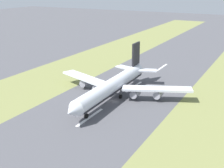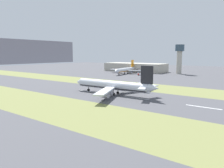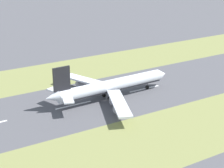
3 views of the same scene
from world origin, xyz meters
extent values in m
plane|color=#4C4C51|center=(0.00, 0.00, 0.00)|extent=(800.00, 800.00, 0.00)
cube|color=olive|center=(45.00, 0.00, 0.00)|extent=(40.00, 600.00, 0.01)
cube|color=silver|center=(0.00, -61.17, 0.01)|extent=(1.20, 18.00, 0.01)
cube|color=silver|center=(0.00, -21.17, 0.01)|extent=(1.20, 18.00, 0.01)
cube|color=silver|center=(0.00, 18.83, 0.01)|extent=(1.20, 18.00, 0.01)
cylinder|color=silver|center=(1.28, -1.17, 6.20)|extent=(7.36, 56.13, 6.00)
cone|color=silver|center=(0.54, 29.32, 6.20)|extent=(6.00, 5.14, 5.88)
cone|color=silver|center=(2.04, -32.16, 7.00)|extent=(5.24, 6.12, 5.10)
cube|color=black|center=(1.28, -1.17, 4.55)|extent=(7.01, 53.88, 0.70)
cube|color=silver|center=(-16.04, -8.81, 5.30)|extent=(29.00, 17.02, 0.90)
cube|color=silver|center=(18.95, -7.96, 5.30)|extent=(29.26, 15.82, 0.90)
cylinder|color=#93939E|center=(-7.62, -5.39, 2.85)|extent=(3.32, 4.88, 3.20)
cylinder|color=#93939E|center=(-16.53, -9.11, 2.85)|extent=(3.32, 4.88, 3.20)
cylinder|color=#93939E|center=(10.38, -4.95, 2.85)|extent=(3.32, 4.88, 3.20)
cylinder|color=#93939E|center=(19.46, -8.23, 2.85)|extent=(3.32, 4.88, 3.20)
cube|color=black|center=(1.92, -27.16, 14.70)|extent=(0.99, 8.02, 11.00)
cube|color=silver|center=(-3.58, -27.30, 7.20)|extent=(10.89, 7.47, 0.60)
cube|color=silver|center=(7.41, -27.03, 7.20)|extent=(10.84, 7.07, 0.60)
cylinder|color=#59595E|center=(0.76, 20.10, 2.50)|extent=(0.50, 0.50, 3.20)
cylinder|color=black|center=(0.76, 20.10, 0.90)|extent=(0.94, 1.82, 1.80)
cylinder|color=#59595E|center=(-1.24, -4.23, 2.50)|extent=(0.50, 0.50, 3.20)
cylinder|color=black|center=(-1.24, -4.23, 0.90)|extent=(0.94, 1.82, 1.80)
cylinder|color=#59595E|center=(3.95, -4.11, 2.50)|extent=(0.50, 0.50, 3.20)
cylinder|color=black|center=(3.95, -4.11, 0.90)|extent=(0.94, 1.82, 1.80)
camera|label=1|loc=(-56.88, 108.88, 47.81)|focal=50.00mm
camera|label=2|loc=(-116.76, -88.85, 27.47)|focal=35.00mm
camera|label=3|loc=(145.16, -85.91, 71.63)|focal=60.00mm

